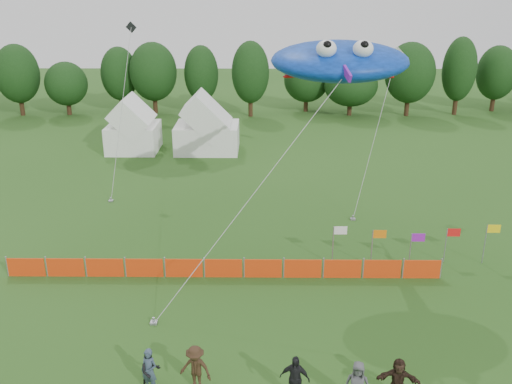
{
  "coord_description": "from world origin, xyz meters",
  "views": [
    {
      "loc": [
        0.24,
        -17.99,
        14.15
      ],
      "look_at": [
        0.0,
        6.0,
        5.2
      ],
      "focal_mm": 40.0,
      "sensor_mm": 36.0,
      "label": 1
    }
  ],
  "objects_px": {
    "tent_right": "(207,129)",
    "stingray_kite": "(339,60)",
    "spectator_a": "(149,370)",
    "spectator_c": "(196,369)",
    "barrier_fence": "(223,268)",
    "tent_left": "(133,129)",
    "spectator_b": "(150,371)",
    "spectator_d": "(295,379)",
    "spectator_f": "(398,379)"
  },
  "relations": [
    {
      "from": "spectator_b",
      "to": "spectator_a",
      "type": "bearing_deg",
      "value": -123.87
    },
    {
      "from": "spectator_a",
      "to": "spectator_b",
      "type": "bearing_deg",
      "value": 102.35
    },
    {
      "from": "spectator_d",
      "to": "stingray_kite",
      "type": "relative_size",
      "value": 0.11
    },
    {
      "from": "spectator_d",
      "to": "spectator_f",
      "type": "xyz_separation_m",
      "value": [
        3.68,
        0.12,
        -0.09
      ]
    },
    {
      "from": "tent_right",
      "to": "spectator_a",
      "type": "xyz_separation_m",
      "value": [
        0.71,
        -31.28,
        -1.11
      ]
    },
    {
      "from": "tent_right",
      "to": "spectator_a",
      "type": "distance_m",
      "value": 31.31
    },
    {
      "from": "spectator_d",
      "to": "spectator_f",
      "type": "distance_m",
      "value": 3.69
    },
    {
      "from": "spectator_c",
      "to": "spectator_d",
      "type": "height_order",
      "value": "spectator_c"
    },
    {
      "from": "tent_right",
      "to": "spectator_c",
      "type": "xyz_separation_m",
      "value": [
        2.39,
        -31.25,
        -1.05
      ]
    },
    {
      "from": "spectator_a",
      "to": "spectator_d",
      "type": "xyz_separation_m",
      "value": [
        5.25,
        -0.47,
        0.05
      ]
    },
    {
      "from": "tent_left",
      "to": "spectator_a",
      "type": "bearing_deg",
      "value": -77.09
    },
    {
      "from": "spectator_c",
      "to": "stingray_kite",
      "type": "xyz_separation_m",
      "value": [
        6.23,
        11.79,
        9.48
      ]
    },
    {
      "from": "tent_right",
      "to": "spectator_b",
      "type": "distance_m",
      "value": 31.21
    },
    {
      "from": "spectator_b",
      "to": "stingray_kite",
      "type": "height_order",
      "value": "stingray_kite"
    },
    {
      "from": "spectator_a",
      "to": "spectator_b",
      "type": "xyz_separation_m",
      "value": [
        0.02,
        0.1,
        -0.1
      ]
    },
    {
      "from": "tent_left",
      "to": "barrier_fence",
      "type": "distance_m",
      "value": 24.68
    },
    {
      "from": "spectator_d",
      "to": "spectator_f",
      "type": "height_order",
      "value": "spectator_d"
    },
    {
      "from": "barrier_fence",
      "to": "spectator_a",
      "type": "relative_size",
      "value": 12.63
    },
    {
      "from": "spectator_c",
      "to": "barrier_fence",
      "type": "bearing_deg",
      "value": 104.21
    },
    {
      "from": "spectator_a",
      "to": "spectator_b",
      "type": "height_order",
      "value": "spectator_a"
    },
    {
      "from": "spectator_c",
      "to": "stingray_kite",
      "type": "bearing_deg",
      "value": 79.46
    },
    {
      "from": "spectator_b",
      "to": "stingray_kite",
      "type": "bearing_deg",
      "value": 32.05
    },
    {
      "from": "spectator_d",
      "to": "spectator_b",
      "type": "bearing_deg",
      "value": -173.73
    },
    {
      "from": "tent_left",
      "to": "spectator_c",
      "type": "xyz_separation_m",
      "value": [
        8.86,
        -31.29,
        -1.01
      ]
    },
    {
      "from": "spectator_a",
      "to": "stingray_kite",
      "type": "distance_m",
      "value": 17.13
    },
    {
      "from": "tent_right",
      "to": "spectator_d",
      "type": "relative_size",
      "value": 3.01
    },
    {
      "from": "tent_left",
      "to": "stingray_kite",
      "type": "relative_size",
      "value": 0.27
    },
    {
      "from": "spectator_f",
      "to": "stingray_kite",
      "type": "bearing_deg",
      "value": 104.26
    },
    {
      "from": "spectator_b",
      "to": "spectator_f",
      "type": "xyz_separation_m",
      "value": [
        8.92,
        -0.45,
        0.06
      ]
    },
    {
      "from": "tent_left",
      "to": "spectator_b",
      "type": "distance_m",
      "value": 32.06
    },
    {
      "from": "spectator_d",
      "to": "stingray_kite",
      "type": "bearing_deg",
      "value": 90.37
    },
    {
      "from": "spectator_c",
      "to": "spectator_d",
      "type": "distance_m",
      "value": 3.6
    },
    {
      "from": "spectator_f",
      "to": "stingray_kite",
      "type": "xyz_separation_m",
      "value": [
        -1.03,
        12.17,
        9.58
      ]
    },
    {
      "from": "spectator_b",
      "to": "spectator_c",
      "type": "bearing_deg",
      "value": -26.44
    },
    {
      "from": "spectator_f",
      "to": "spectator_d",
      "type": "bearing_deg",
      "value": -168.65
    },
    {
      "from": "stingray_kite",
      "to": "barrier_fence",
      "type": "bearing_deg",
      "value": -150.16
    },
    {
      "from": "spectator_a",
      "to": "spectator_c",
      "type": "relative_size",
      "value": 0.93
    },
    {
      "from": "spectator_a",
      "to": "spectator_c",
      "type": "height_order",
      "value": "spectator_c"
    },
    {
      "from": "stingray_kite",
      "to": "spectator_a",
      "type": "bearing_deg",
      "value": -123.79
    },
    {
      "from": "tent_right",
      "to": "spectator_f",
      "type": "xyz_separation_m",
      "value": [
        9.65,
        -31.63,
        -1.15
      ]
    },
    {
      "from": "barrier_fence",
      "to": "spectator_c",
      "type": "bearing_deg",
      "value": -93.09
    },
    {
      "from": "tent_right",
      "to": "stingray_kite",
      "type": "height_order",
      "value": "stingray_kite"
    },
    {
      "from": "tent_left",
      "to": "spectator_d",
      "type": "bearing_deg",
      "value": -68.64
    },
    {
      "from": "spectator_a",
      "to": "spectator_d",
      "type": "distance_m",
      "value": 5.27
    },
    {
      "from": "stingray_kite",
      "to": "spectator_d",
      "type": "bearing_deg",
      "value": -102.2
    },
    {
      "from": "spectator_a",
      "to": "spectator_f",
      "type": "height_order",
      "value": "spectator_a"
    },
    {
      "from": "tent_left",
      "to": "barrier_fence",
      "type": "xyz_separation_m",
      "value": [
        9.32,
        -22.81,
        -1.44
      ]
    },
    {
      "from": "spectator_b",
      "to": "spectator_d",
      "type": "xyz_separation_m",
      "value": [
        5.23,
        -0.58,
        0.16
      ]
    },
    {
      "from": "tent_left",
      "to": "tent_right",
      "type": "height_order",
      "value": "tent_right"
    },
    {
      "from": "tent_left",
      "to": "spectator_a",
      "type": "relative_size",
      "value": 2.51
    }
  ]
}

